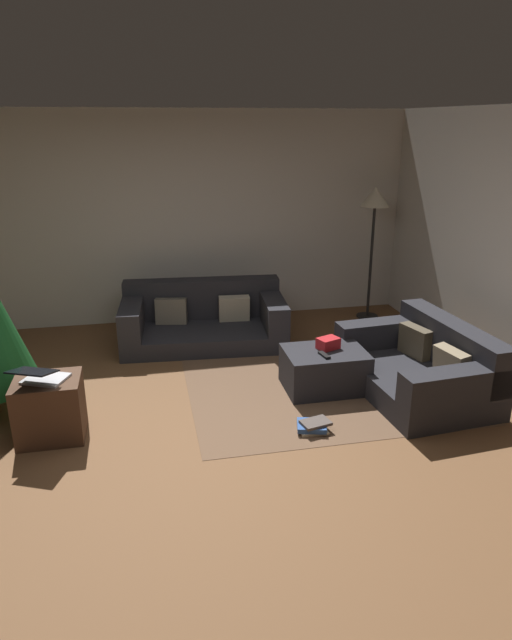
{
  "coord_description": "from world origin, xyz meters",
  "views": [
    {
      "loc": [
        -0.3,
        -3.93,
        2.45
      ],
      "look_at": [
        0.67,
        0.74,
        0.75
      ],
      "focal_mm": 31.46,
      "sensor_mm": 36.0,
      "label": 1
    }
  ],
  "objects_px": {
    "couch_right": "(423,366)",
    "tv_remote": "(324,355)",
    "side_table": "(50,408)",
    "corner_lamp": "(375,207)",
    "ottoman": "(324,370)",
    "book_stack": "(313,426)",
    "laptop": "(41,376)",
    "gift_box": "(328,343)",
    "couch_left": "(203,319)"
  },
  "relations": [
    {
      "from": "couch_left",
      "to": "corner_lamp",
      "type": "distance_m",
      "value": 2.54
    },
    {
      "from": "couch_left",
      "to": "ottoman",
      "type": "distance_m",
      "value": 1.81
    },
    {
      "from": "couch_right",
      "to": "book_stack",
      "type": "bearing_deg",
      "value": 107.61
    },
    {
      "from": "corner_lamp",
      "to": "gift_box",
      "type": "bearing_deg",
      "value": -122.77
    },
    {
      "from": "tv_remote",
      "to": "side_table",
      "type": "relative_size",
      "value": 0.31
    },
    {
      "from": "couch_right",
      "to": "tv_remote",
      "type": "relative_size",
      "value": 9.9
    },
    {
      "from": "tv_remote",
      "to": "corner_lamp",
      "type": "xyz_separation_m",
      "value": [
        1.28,
        2.01,
        1.04
      ]
    },
    {
      "from": "ottoman",
      "to": "couch_left",
      "type": "bearing_deg",
      "value": 123.03
    },
    {
      "from": "laptop",
      "to": "corner_lamp",
      "type": "bearing_deg",
      "value": 32.13
    },
    {
      "from": "side_table",
      "to": "corner_lamp",
      "type": "relative_size",
      "value": 0.31
    },
    {
      "from": "tv_remote",
      "to": "side_table",
      "type": "height_order",
      "value": "side_table"
    },
    {
      "from": "laptop",
      "to": "couch_left",
      "type": "bearing_deg",
      "value": 52.63
    },
    {
      "from": "tv_remote",
      "to": "laptop",
      "type": "height_order",
      "value": "laptop"
    },
    {
      "from": "couch_left",
      "to": "book_stack",
      "type": "bearing_deg",
      "value": 110.31
    },
    {
      "from": "couch_left",
      "to": "side_table",
      "type": "xyz_separation_m",
      "value": [
        -1.47,
        -1.91,
        -0.0
      ]
    },
    {
      "from": "couch_left",
      "to": "couch_right",
      "type": "relative_size",
      "value": 1.21
    },
    {
      "from": "tv_remote",
      "to": "corner_lamp",
      "type": "distance_m",
      "value": 2.6
    },
    {
      "from": "couch_left",
      "to": "laptop",
      "type": "xyz_separation_m",
      "value": [
        -1.5,
        -1.96,
        0.31
      ]
    },
    {
      "from": "side_table",
      "to": "book_stack",
      "type": "bearing_deg",
      "value": -9.6
    },
    {
      "from": "laptop",
      "to": "book_stack",
      "type": "relative_size",
      "value": 1.63
    },
    {
      "from": "couch_left",
      "to": "laptop",
      "type": "relative_size",
      "value": 3.87
    },
    {
      "from": "tv_remote",
      "to": "laptop",
      "type": "relative_size",
      "value": 0.32
    },
    {
      "from": "couch_right",
      "to": "corner_lamp",
      "type": "relative_size",
      "value": 0.94
    },
    {
      "from": "tv_remote",
      "to": "ottoman",
      "type": "bearing_deg",
      "value": 55.86
    },
    {
      "from": "couch_right",
      "to": "laptop",
      "type": "height_order",
      "value": "laptop"
    },
    {
      "from": "ottoman",
      "to": "book_stack",
      "type": "xyz_separation_m",
      "value": [
        -0.34,
        -0.74,
        -0.15
      ]
    },
    {
      "from": "couch_right",
      "to": "couch_left",
      "type": "bearing_deg",
      "value": 42.57
    },
    {
      "from": "tv_remote",
      "to": "corner_lamp",
      "type": "bearing_deg",
      "value": 46.55
    },
    {
      "from": "ottoman",
      "to": "corner_lamp",
      "type": "bearing_deg",
      "value": 57.01
    },
    {
      "from": "book_stack",
      "to": "corner_lamp",
      "type": "distance_m",
      "value": 3.37
    },
    {
      "from": "laptop",
      "to": "book_stack",
      "type": "height_order",
      "value": "laptop"
    },
    {
      "from": "gift_box",
      "to": "side_table",
      "type": "height_order",
      "value": "side_table"
    },
    {
      "from": "couch_right",
      "to": "tv_remote",
      "type": "bearing_deg",
      "value": 78.33
    },
    {
      "from": "side_table",
      "to": "laptop",
      "type": "distance_m",
      "value": 0.32
    },
    {
      "from": "book_stack",
      "to": "gift_box",
      "type": "bearing_deg",
      "value": 64.2
    },
    {
      "from": "couch_right",
      "to": "side_table",
      "type": "relative_size",
      "value": 3.05
    },
    {
      "from": "couch_right",
      "to": "ottoman",
      "type": "bearing_deg",
      "value": 70.65
    },
    {
      "from": "gift_box",
      "to": "corner_lamp",
      "type": "distance_m",
      "value": 2.4
    },
    {
      "from": "tv_remote",
      "to": "book_stack",
      "type": "xyz_separation_m",
      "value": [
        -0.29,
        -0.62,
        -0.36
      ]
    },
    {
      "from": "ottoman",
      "to": "book_stack",
      "type": "height_order",
      "value": "ottoman"
    },
    {
      "from": "couch_right",
      "to": "gift_box",
      "type": "xyz_separation_m",
      "value": [
        -0.86,
        0.29,
        0.19
      ]
    },
    {
      "from": "side_table",
      "to": "corner_lamp",
      "type": "height_order",
      "value": "corner_lamp"
    },
    {
      "from": "couch_left",
      "to": "ottoman",
      "type": "height_order",
      "value": "couch_left"
    },
    {
      "from": "laptop",
      "to": "corner_lamp",
      "type": "xyz_separation_m",
      "value": [
        3.71,
        2.33,
        0.87
      ]
    },
    {
      "from": "ottoman",
      "to": "book_stack",
      "type": "bearing_deg",
      "value": -114.64
    },
    {
      "from": "couch_left",
      "to": "gift_box",
      "type": "relative_size",
      "value": 9.64
    },
    {
      "from": "laptop",
      "to": "couch_right",
      "type": "bearing_deg",
      "value": 3.37
    },
    {
      "from": "tv_remote",
      "to": "laptop",
      "type": "xyz_separation_m",
      "value": [
        -2.43,
        -0.32,
        0.17
      ]
    },
    {
      "from": "ottoman",
      "to": "corner_lamp",
      "type": "height_order",
      "value": "corner_lamp"
    },
    {
      "from": "side_table",
      "to": "corner_lamp",
      "type": "bearing_deg",
      "value": 31.7
    }
  ]
}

